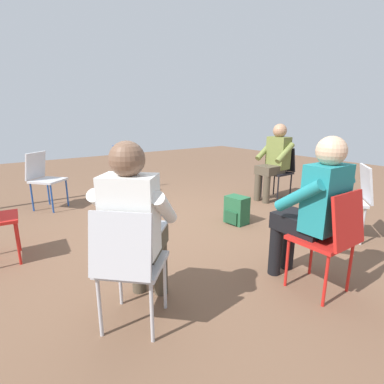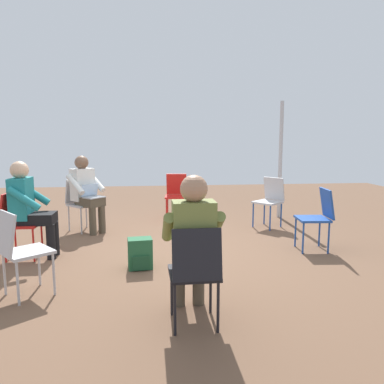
{
  "view_description": "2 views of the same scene",
  "coord_description": "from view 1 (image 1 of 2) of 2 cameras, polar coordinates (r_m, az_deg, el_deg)",
  "views": [
    {
      "loc": [
        2.03,
        3.07,
        1.39
      ],
      "look_at": [
        0.05,
        0.36,
        0.51
      ],
      "focal_mm": 28.0,
      "sensor_mm": 36.0,
      "label": 1
    },
    {
      "loc": [
        -4.91,
        0.28,
        1.53
      ],
      "look_at": [
        0.08,
        -0.26,
        0.8
      ],
      "focal_mm": 35.0,
      "sensor_mm": 36.0,
      "label": 2
    }
  ],
  "objects": [
    {
      "name": "chair_north",
      "position": [
        2.54,
        24.9,
        -7.46
      ],
      "size": [
        0.41,
        0.44,
        0.85
      ],
      "rotation": [
        0.0,
        0.0,
        -3.16
      ],
      "color": "red",
      "rests_on": "ground"
    },
    {
      "name": "chair_west",
      "position": [
        5.25,
        16.39,
        4.25
      ],
      "size": [
        0.44,
        0.41,
        0.85
      ],
      "rotation": [
        0.0,
        0.0,
        -1.55
      ],
      "color": "black",
      "rests_on": "ground"
    },
    {
      "name": "chair_northeast",
      "position": [
        1.97,
        -12.03,
        -12.72
      ],
      "size": [
        0.58,
        0.58,
        0.85
      ],
      "rotation": [
        0.0,
        0.0,
        2.36
      ],
      "color": "#B7B7BC",
      "rests_on": "ground"
    },
    {
      "name": "chair_southeast",
      "position": [
        4.95,
        -26.44,
        2.71
      ],
      "size": [
        0.58,
        0.58,
        0.85
      ],
      "rotation": [
        0.0,
        0.0,
        0.69
      ],
      "color": "#B7B7BC",
      "rests_on": "ground"
    },
    {
      "name": "chair_south",
      "position": [
        5.56,
        -12.56,
        5.05
      ],
      "size": [
        0.43,
        0.47,
        0.85
      ],
      "rotation": [
        0.0,
        0.0,
        -0.08
      ],
      "color": "#1E4799",
      "rests_on": "ground"
    },
    {
      "name": "person_in_olive",
      "position": [
        5.09,
        15.42,
        6.26
      ],
      "size": [
        0.53,
        0.5,
        1.24
      ],
      "rotation": [
        0.0,
        0.0,
        -1.55
      ],
      "color": "#4C4233",
      "rests_on": "ground"
    },
    {
      "name": "person_with_laptop",
      "position": [
        2.04,
        -10.66,
        -5.66
      ],
      "size": [
        0.64,
        0.64,
        1.24
      ],
      "rotation": [
        0.0,
        0.0,
        2.36
      ],
      "color": "#4C4233",
      "rests_on": "ground"
    },
    {
      "name": "backpack_near_laptop_user",
      "position": [
        3.95,
        8.51,
        -3.7
      ],
      "size": [
        0.27,
        0.3,
        0.36
      ],
      "rotation": [
        0.0,
        0.0,
        4.82
      ],
      "color": "#235B38",
      "rests_on": "ground"
    },
    {
      "name": "person_in_teal",
      "position": [
        2.55,
        22.17,
        -2.32
      ],
      "size": [
        0.5,
        0.53,
        1.24
      ],
      "rotation": [
        0.0,
        0.0,
        -3.16
      ],
      "color": "black",
      "rests_on": "ground"
    },
    {
      "name": "chair_northwest",
      "position": [
        3.8,
        28.29,
        -0.77
      ],
      "size": [
        0.58,
        0.58,
        0.85
      ],
      "rotation": [
        0.0,
        0.0,
        -2.46
      ],
      "color": "#B7B7BC",
      "rests_on": "ground"
    },
    {
      "name": "ground_plane",
      "position": [
        3.94,
        -2.57,
        -6.04
      ],
      "size": [
        14.0,
        14.0,
        0.0
      ],
      "primitive_type": "plane",
      "color": "brown"
    }
  ]
}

